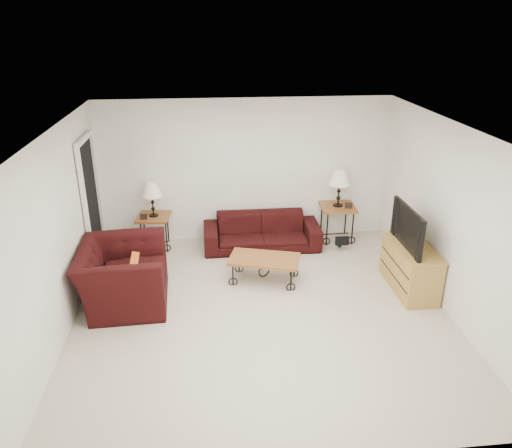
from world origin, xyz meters
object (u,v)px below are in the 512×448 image
Objects in this scene: side_table_right at (337,223)px; television at (414,227)px; side_table_left at (155,232)px; sofa at (262,232)px; coffee_table at (264,269)px; armchair at (123,275)px; backpack at (340,236)px; tv_stand at (410,268)px; lamp_left at (152,200)px; lamp_right at (339,188)px.

side_table_right is 2.03m from television.
sofa is at bearing -5.60° from side_table_left.
television is at bearing -12.18° from coffee_table.
television is at bearing -93.17° from armchair.
side_table_right reaches higher than backpack.
armchair is at bearing 179.38° from tv_stand.
armchair is (-0.27, -1.78, -0.46)m from lamp_left.
lamp_left is at bearing 174.40° from sofa.
side_table_right is at bearing 108.94° from tv_stand.
side_table_left is at bearing 180.00° from lamp_right.
lamp_left is 3.27m from backpack.
lamp_left is at bearing 180.00° from side_table_right.
lamp_right is 0.83m from backpack.
tv_stand reaches higher than coffee_table.
television reaches higher than backpack.
lamp_left is at bearing 0.00° from side_table_left.
sofa is at bearing -5.60° from lamp_left.
tv_stand is at bearing -93.16° from armchair.
lamp_right is 3.95m from armchair.
tv_stand is (4.11, -0.04, -0.08)m from armchair.
side_table_right is 0.63× the size of coffee_table.
side_table_right is 0.36m from backpack.
armchair is at bearing -90.62° from television.
backpack is (-0.02, -0.35, -0.10)m from side_table_right.
side_table_left is at bearing 174.40° from sofa.
sofa is at bearing -172.52° from side_table_right.
coffee_table is (-0.10, -1.19, -0.10)m from sofa.
side_table_right is at bearing -161.62° from television.
lamp_right is at bearing 0.00° from side_table_left.
lamp_left is 0.57× the size of television.
backpack is (1.35, -0.17, -0.06)m from sofa.
armchair reaches higher than tv_stand.
coffee_table is (1.74, -1.37, -0.10)m from side_table_left.
armchair reaches higher than side_table_right.
coffee_table is (-1.47, -1.37, -0.13)m from side_table_right.
side_table_left is 0.57× the size of television.
armchair is at bearing -168.66° from coffee_table.
lamp_left is 3.21m from lamp_right.
side_table_right is at bearing 96.28° from backpack.
armchair is at bearing -142.88° from sofa.
side_table_right is 1.93m from tv_stand.
sofa is 2.66m from television.
side_table_left is 0.59m from lamp_left.
lamp_left is (0.00, 0.00, 0.59)m from side_table_left.
sofa is at bearing 85.28° from coffee_table.
armchair is (-3.48, -1.78, 0.10)m from side_table_right.
lamp_left is at bearing 141.69° from coffee_table.
armchair reaches higher than side_table_left.
armchair is 2.85× the size of backpack.
television is (1.98, -1.64, 0.70)m from sofa.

